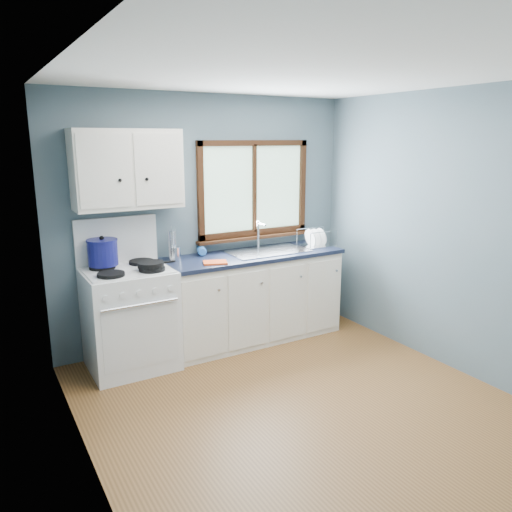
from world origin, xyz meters
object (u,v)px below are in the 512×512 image
stockpot (103,252)px  thermos (172,245)px  gas_range (130,316)px  base_cabinets (253,301)px  utensil_crock (175,254)px  skillet (151,265)px  sink (268,257)px  dish_rack (316,241)px

stockpot → thermos: bearing=5.6°
gas_range → thermos: size_ratio=4.97×
base_cabinets → stockpot: bearing=175.1°
utensil_crock → base_cabinets: bearing=-7.4°
skillet → utensil_crock: (0.33, 0.27, 0.01)m
skillet → utensil_crock: bearing=35.2°
base_cabinets → utensil_crock: bearing=172.6°
sink → stockpot: 1.67m
thermos → dish_rack: size_ratio=0.72×
sink → utensil_crock: (-0.98, 0.11, 0.13)m
gas_range → stockpot: (-0.17, 0.14, 0.59)m
stockpot → sink: bearing=-4.4°
base_cabinets → skillet: size_ratio=5.17×
stockpot → dish_rack: 2.26m
utensil_crock → dish_rack: size_ratio=0.91×
base_cabinets → sink: bearing=-0.1°
base_cabinets → thermos: 1.05m
base_cabinets → dish_rack: dish_rack is taller
stockpot → utensil_crock: (0.67, -0.02, -0.09)m
gas_range → utensil_crock: (0.50, 0.12, 0.50)m
thermos → stockpot: bearing=-174.4°
stockpot → thermos: stockpot is taller
gas_range → skillet: (0.18, -0.15, 0.49)m
gas_range → sink: 1.53m
base_cabinets → stockpot: 1.62m
skillet → utensil_crock: size_ratio=1.04×
gas_range → dish_rack: gas_range is taller
utensil_crock → gas_range: bearing=-166.2°
skillet → stockpot: (-0.35, 0.29, 0.10)m
stockpot → utensil_crock: 0.68m
sink → stockpot: bearing=175.6°
dish_rack → stockpot: bearing=177.9°
base_cabinets → skillet: (-1.13, -0.16, 0.57)m
stockpot → dish_rack: size_ratio=0.88×
gas_range → utensil_crock: 0.72m
utensil_crock → sink: bearing=-6.1°
base_cabinets → dish_rack: bearing=-2.3°
gas_range → skillet: size_ratio=3.80×
sink → thermos: (-0.98, 0.19, 0.20)m
skillet → dish_rack: (1.91, 0.13, -0.01)m
base_cabinets → utensil_crock: utensil_crock is taller
base_cabinets → thermos: size_ratio=6.76×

